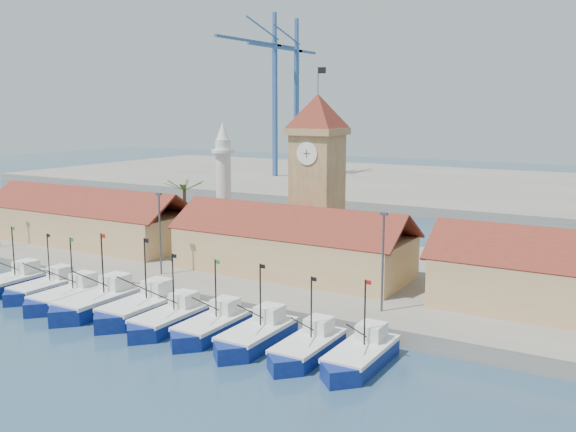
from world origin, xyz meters
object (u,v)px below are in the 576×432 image
Objects in this scene: boat_5 at (168,321)px; minaret at (224,184)px; boat_0 at (8,284)px; clock_tower at (317,174)px.

minaret is (-12.59, 26.04, 8.99)m from boat_5.
boat_0 is 0.43× the size of clock_tower.
minaret reaches higher than boat_5.
clock_tower reaches higher than boat_5.
minaret is (10.25, 25.59, 8.97)m from boat_0.
minaret is (-15.00, 2.00, -2.23)m from clock_tower.
boat_0 is at bearing -136.95° from clock_tower.
clock_tower is 15.30m from minaret.
boat_0 is 1.04× the size of boat_5.
boat_0 is 28.99m from minaret.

